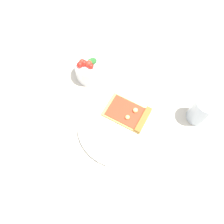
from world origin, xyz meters
TOP-DOWN VIEW (x-y plane):
  - ground_plane at (0.00, 0.00)m, footprint 2.40×2.40m
  - plate at (-0.02, 0.01)m, footprint 0.28×0.28m
  - pizza_slice_main at (0.02, -0.02)m, footprint 0.14×0.17m
  - salad_bowl at (0.17, 0.14)m, footprint 0.10×0.10m
  - soda_glass at (0.04, -0.25)m, footprint 0.07×0.07m
  - paper_napkin at (-0.14, 0.26)m, footprint 0.15×0.18m

SIDE VIEW (x-z plane):
  - ground_plane at x=0.00m, z-range 0.00..0.00m
  - paper_napkin at x=-0.14m, z-range 0.00..0.00m
  - plate at x=-0.02m, z-range 0.00..0.01m
  - pizza_slice_main at x=0.02m, z-range 0.01..0.03m
  - salad_bowl at x=0.17m, z-range 0.00..0.08m
  - soda_glass at x=0.04m, z-range 0.00..0.10m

